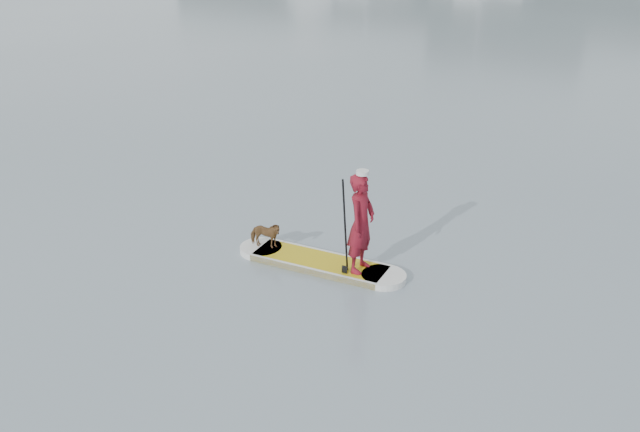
% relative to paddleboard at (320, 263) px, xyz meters
% --- Properties ---
extents(ground, '(140.00, 140.00, 0.00)m').
position_rel_paddleboard_xyz_m(ground, '(-0.65, 3.99, -0.06)').
color(ground, slate).
rests_on(ground, ground).
extents(paddleboard, '(3.30, 0.86, 0.12)m').
position_rel_paddleboard_xyz_m(paddleboard, '(0.00, 0.00, 0.00)').
color(paddleboard, gold).
rests_on(paddleboard, ground).
extents(paddler, '(0.43, 0.66, 1.80)m').
position_rel_paddleboard_xyz_m(paddler, '(0.79, 0.02, 0.96)').
color(paddler, maroon).
rests_on(paddler, paddleboard).
extents(white_cap, '(0.22, 0.22, 0.07)m').
position_rel_paddleboard_xyz_m(white_cap, '(0.79, 0.02, 1.90)').
color(white_cap, silver).
rests_on(white_cap, paddler).
extents(dog, '(0.67, 0.42, 0.53)m').
position_rel_paddleboard_xyz_m(dog, '(-1.15, -0.03, 0.32)').
color(dog, brown).
rests_on(dog, paddleboard).
extents(paddle, '(0.10, 0.30, 2.00)m').
position_rel_paddleboard_xyz_m(paddle, '(0.61, -0.24, 0.74)').
color(paddle, black).
rests_on(paddle, ground).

